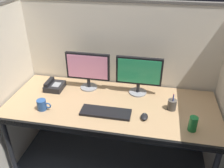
% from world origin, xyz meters
% --- Properties ---
extents(cubicle_partition_rear, '(2.21, 0.06, 1.57)m').
position_xyz_m(cubicle_partition_rear, '(0.00, 0.74, 0.79)').
color(cubicle_partition_rear, beige).
rests_on(cubicle_partition_rear, ground).
extents(cubicle_partition_left, '(0.06, 1.41, 1.57)m').
position_xyz_m(cubicle_partition_left, '(-0.99, 0.20, 0.79)').
color(cubicle_partition_left, beige).
rests_on(cubicle_partition_left, ground).
extents(desk, '(1.90, 0.80, 0.74)m').
position_xyz_m(desk, '(0.00, 0.29, 0.69)').
color(desk, tan).
rests_on(desk, ground).
extents(monitor_left, '(0.43, 0.17, 0.37)m').
position_xyz_m(monitor_left, '(-0.28, 0.54, 0.96)').
color(monitor_left, gray).
rests_on(monitor_left, desk).
extents(monitor_right, '(0.43, 0.17, 0.37)m').
position_xyz_m(monitor_right, '(0.22, 0.54, 0.96)').
color(monitor_right, gray).
rests_on(monitor_right, desk).
extents(keyboard_main, '(0.43, 0.15, 0.02)m').
position_xyz_m(keyboard_main, '(-0.02, 0.15, 0.75)').
color(keyboard_main, black).
rests_on(keyboard_main, desk).
extents(computer_mouse, '(0.06, 0.10, 0.04)m').
position_xyz_m(computer_mouse, '(0.31, 0.15, 0.76)').
color(computer_mouse, black).
rests_on(computer_mouse, desk).
extents(desk_phone, '(0.17, 0.19, 0.09)m').
position_xyz_m(desk_phone, '(-0.61, 0.46, 0.77)').
color(desk_phone, black).
rests_on(desk_phone, desk).
extents(coffee_mug, '(0.13, 0.08, 0.09)m').
position_xyz_m(coffee_mug, '(-0.57, 0.10, 0.79)').
color(coffee_mug, '#264C8C').
rests_on(coffee_mug, desk).
extents(soda_can, '(0.07, 0.07, 0.12)m').
position_xyz_m(soda_can, '(0.68, 0.07, 0.80)').
color(soda_can, '#197233').
rests_on(soda_can, desk).
extents(pen_cup, '(0.08, 0.08, 0.16)m').
position_xyz_m(pen_cup, '(0.54, 0.32, 0.79)').
color(pen_cup, '#4C4742').
rests_on(pen_cup, desk).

